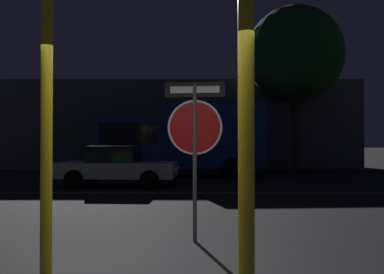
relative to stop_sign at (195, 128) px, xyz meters
name	(u,v)px	position (x,y,z in m)	size (l,w,h in m)	color
road_center_stripe	(176,193)	(-0.54, 6.03, -1.65)	(38.75, 0.12, 0.01)	gold
stop_sign	(195,128)	(0.00, 0.00, 0.00)	(0.88, 0.12, 2.33)	#4C4C51
yellow_pole_left	(47,126)	(-1.62, -1.61, -0.04)	(0.13, 0.13, 3.23)	yellow
yellow_pole_right	(246,122)	(0.49, -2.17, -0.02)	(0.16, 0.16, 3.27)	yellow
passing_car_2	(117,166)	(-2.57, 7.99, -0.98)	(4.01, 2.18, 1.34)	silver
delivery_truck	(181,138)	(-0.57, 12.14, 0.01)	(7.11, 2.73, 3.16)	navy
tree_0	(295,55)	(5.07, 15.24, 4.23)	(4.89, 4.89, 8.34)	#422D1E
building_backdrop	(153,126)	(-2.48, 19.40, 0.81)	(23.37, 4.97, 4.93)	#4C4C56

